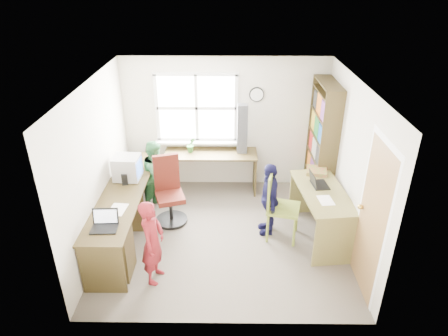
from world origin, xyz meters
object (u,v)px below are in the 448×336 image
Objects in this scene: wooden_chair at (278,204)px; potted_plant at (191,145)px; right_desk at (321,204)px; person_red at (153,242)px; bookshelf at (321,146)px; person_green at (157,175)px; cd_tower at (242,129)px; l_desk at (133,221)px; swivel_chair at (169,194)px; crt_monitor at (127,168)px; person_navy at (269,199)px; laptop_right at (317,182)px; laptop_left at (105,223)px.

wooden_chair is 2.05m from potted_plant.
right_desk is 2.54m from person_red.
person_green is (-2.79, -0.34, -0.39)m from bookshelf.
cd_tower is (-1.34, 0.29, 0.19)m from bookshelf.
swivel_chair reaches higher than l_desk.
crt_monitor is 0.64m from person_green.
crt_monitor reaches higher than l_desk.
person_navy reaches higher than potted_plant.
cd_tower is (1.19, 1.03, 0.72)m from swivel_chair.
bookshelf is 1.96× the size of wooden_chair.
bookshelf is at bearing 17.29° from crt_monitor.
bookshelf is 1.73× the size of person_green.
cd_tower reaches higher than right_desk.
cd_tower is at bearing 47.46° from l_desk.
person_green reaches higher than potted_plant.
right_desk is 1.23× the size of person_navy.
cd_tower is (1.81, 1.03, 0.25)m from crt_monitor.
person_green is at bearing 104.77° from swivel_chair.
laptop_right is at bearing 9.64° from l_desk.
swivel_chair is 0.93× the size of person_red.
right_desk is 1.64× the size of cd_tower.
l_desk is at bearing -112.07° from potted_plant.
l_desk is 2.50× the size of person_navy.
person_navy is at bearing -76.31° from cd_tower.
person_red reaches higher than potted_plant.
person_green is (-0.25, 0.40, 0.13)m from swivel_chair.
swivel_chair reaches higher than right_desk.
potted_plant reaches higher than laptop_right.
person_navy is (2.20, 0.97, -0.21)m from laptop_left.
laptop_right is (2.90, -0.27, -0.09)m from crt_monitor.
swivel_chair is 2.65× the size of crt_monitor.
l_desk is 2.78m from right_desk.
person_green is 1.95m from person_navy.
laptop_left is 2.41m from person_navy.
bookshelf is at bearing -1.57° from swivel_chair.
laptop_left is at bearing 90.57° from person_red.
swivel_chair is 3.97× the size of potted_plant.
laptop_right is at bearing -24.67° from swivel_chair.
person_red reaches higher than crt_monitor.
person_green is 1.03× the size of person_navy.
cd_tower is at bearing 22.97° from swivel_chair.
wooden_chair is 0.90× the size of person_red.
person_navy is (-0.77, 0.12, 0.01)m from right_desk.
l_desk is 0.69m from laptop_left.
person_navy is at bearing -45.92° from potted_plant.
crt_monitor is 1.49× the size of potted_plant.
potted_plant is (-1.41, 1.45, 0.31)m from wooden_chair.
potted_plant is at bearing 178.67° from cd_tower.
potted_plant is at bearing 52.41° from crt_monitor.
person_navy is at bearing -4.02° from crt_monitor.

